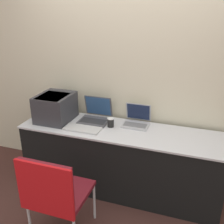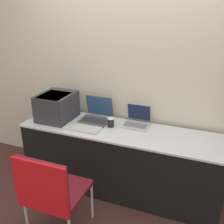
% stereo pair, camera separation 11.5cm
% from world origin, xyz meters
% --- Properties ---
extents(ground_plane, '(14.00, 14.00, 0.00)m').
position_xyz_m(ground_plane, '(0.00, 0.00, 0.00)').
color(ground_plane, '#472823').
extents(wall_back, '(8.00, 0.05, 2.60)m').
position_xyz_m(wall_back, '(0.00, 0.66, 1.30)').
color(wall_back, beige).
rests_on(wall_back, ground_plane).
extents(table, '(2.20, 0.59, 0.76)m').
position_xyz_m(table, '(0.00, 0.29, 0.38)').
color(table, black).
rests_on(table, ground_plane).
extents(printer, '(0.37, 0.43, 0.31)m').
position_xyz_m(printer, '(-0.78, 0.30, 0.92)').
color(printer, '#333338').
rests_on(printer, table).
extents(laptop_left, '(0.33, 0.31, 0.26)m').
position_xyz_m(laptop_left, '(-0.35, 0.44, 0.81)').
color(laptop_left, '#4C4C51').
rests_on(laptop_left, table).
extents(laptop_right, '(0.29, 0.26, 0.22)m').
position_xyz_m(laptop_right, '(0.13, 0.47, 0.81)').
color(laptop_right, '#B7B7BC').
rests_on(laptop_right, table).
extents(external_keyboard, '(0.40, 0.17, 0.02)m').
position_xyz_m(external_keyboard, '(-0.39, 0.16, 0.77)').
color(external_keyboard, silver).
rests_on(external_keyboard, table).
extents(coffee_cup, '(0.07, 0.07, 0.10)m').
position_xyz_m(coffee_cup, '(-0.12, 0.32, 0.81)').
color(coffee_cup, black).
rests_on(coffee_cup, table).
extents(chair, '(0.50, 0.50, 0.88)m').
position_xyz_m(chair, '(-0.31, -0.60, 0.54)').
color(chair, maroon).
rests_on(chair, ground_plane).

